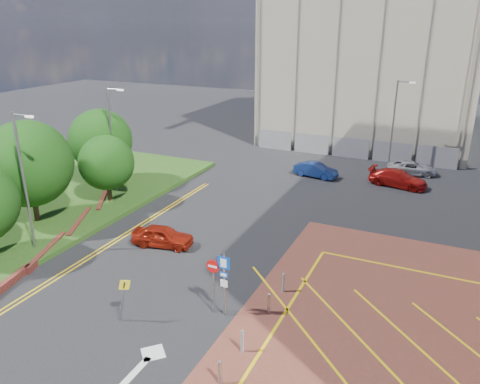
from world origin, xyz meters
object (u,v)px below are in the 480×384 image
Objects in this scene: warning_sign at (123,295)px; car_red_left at (163,236)px; tree_b at (28,164)px; lamp_left_far at (112,136)px; car_red_back at (398,178)px; sign_cluster at (220,277)px; car_blue_back at (316,170)px; tree_d at (101,140)px; car_silver_back at (412,168)px; lamp_left_near at (24,177)px; lamp_back at (394,122)px; tree_c at (106,163)px.

warning_sign is 0.61× the size of car_red_left.
lamp_left_far reaches higher than tree_b.
lamp_left_far is 1.71× the size of car_red_back.
sign_cluster reaches higher than car_blue_back.
sign_cluster reaches higher than car_red_left.
car_silver_back is (22.64, 13.90, -3.28)m from tree_d.
tree_d reaches higher than car_silver_back.
lamp_left_near reaches higher than tree_d.
tree_b is 4.32m from lamp_left_near.
lamp_back is 1.71× the size of car_red_back.
warning_sign is (12.18, -6.38, -2.81)m from tree_b.
tree_b is at bearing 165.74° from sign_cluster.
lamp_back reaches higher than car_blue_back.
lamp_back is at bearing 48.87° from car_silver_back.
sign_cluster is at bearing -166.71° from car_blue_back.
tree_b reaches higher than sign_cluster.
car_blue_back is at bearing -135.74° from lamp_back.
sign_cluster is at bearing -14.26° from tree_b.
tree_c is 1.32× the size of car_red_left.
lamp_left_far is (2.08, -1.00, 0.79)m from tree_d.
tree_b is 2.11× the size of sign_cluster.
tree_d is at bearing 135.00° from tree_c.
tree_c is at bearing 146.84° from sign_cluster.
tree_c is at bearing 134.35° from car_red_back.
tree_b is at bearing -98.77° from lamp_left_far.
tree_d is 2.70× the size of warning_sign.
car_red_back reaches higher than car_silver_back.
car_red_back is at bearing -77.50° from car_blue_back.
lamp_left_far reaches higher than lamp_back.
lamp_left_far is at bearing 101.31° from lamp_left_near.
car_red_back is at bearing 40.86° from tree_b.
tree_c is 2.18× the size of warning_sign.
car_red_back is (20.92, 18.09, -3.56)m from tree_b.
lamp_left_near is at bearing -82.31° from tree_c.
lamp_back reaches higher than warning_sign.
lamp_left_near is at bearing 149.44° from car_red_back.
tree_d reaches higher than car_red_back.
tree_d is 1.64× the size of car_red_left.
tree_d is at bearing 131.38° from car_blue_back.
sign_cluster is 26.60m from car_silver_back.
lamp_left_near reaches higher than car_silver_back.
car_red_back is 3.88m from car_silver_back.
car_silver_back is (21.64, 21.90, -3.65)m from tree_b.
warning_sign is at bearing 170.01° from car_red_back.
tree_d is at bearing 132.52° from warning_sign.
tree_b is 8.07m from tree_d.
sign_cluster is (12.72, -1.02, -2.71)m from lamp_left_near.
lamp_back reaches higher than car_red_left.
lamp_left_far is at bearing 112.86° from car_silver_back.
warning_sign is 29.83m from car_silver_back.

